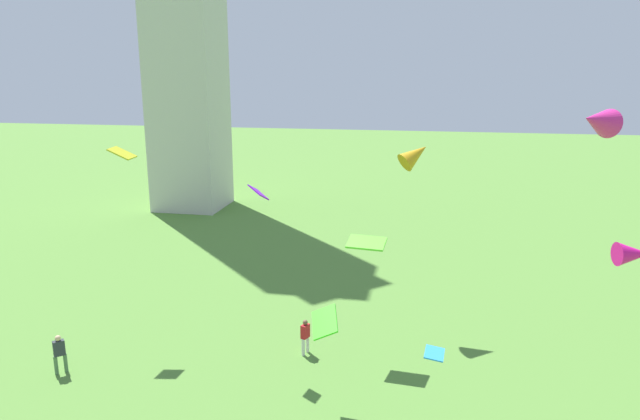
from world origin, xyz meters
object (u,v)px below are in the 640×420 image
at_px(kite_flying_0, 634,254).
at_px(kite_flying_6, 122,153).
at_px(person_1, 305,335).
at_px(kite_flying_2, 415,155).
at_px(person_0, 59,352).
at_px(kite_flying_8, 258,192).
at_px(kite_flying_7, 597,121).
at_px(kite_flying_3, 325,322).
at_px(kite_flying_4, 434,353).
at_px(kite_flying_5, 367,243).

xyz_separation_m(kite_flying_0, kite_flying_6, (-24.25, -3.25, 4.65)).
bearing_deg(person_1, kite_flying_2, -19.38).
bearing_deg(person_0, kite_flying_8, -21.66).
xyz_separation_m(kite_flying_6, kite_flying_7, (21.57, 1.78, 1.73)).
bearing_deg(kite_flying_0, person_1, 93.66).
bearing_deg(kite_flying_3, kite_flying_0, 107.14).
bearing_deg(kite_flying_4, kite_flying_3, 59.75).
xyz_separation_m(person_0, kite_flying_2, (14.88, 9.15, 7.78)).
relative_size(kite_flying_0, kite_flying_3, 1.29).
xyz_separation_m(person_1, kite_flying_3, (1.61, -3.89, 2.55)).
bearing_deg(kite_flying_6, person_0, 78.36).
relative_size(kite_flying_2, kite_flying_8, 1.90).
height_order(person_1, kite_flying_2, kite_flying_2).
bearing_deg(person_1, kite_flying_7, -56.44).
bearing_deg(person_0, kite_flying_5, -25.35).
distance_m(person_1, kite_flying_2, 10.60).
distance_m(person_1, kite_flying_0, 16.10).
relative_size(person_1, kite_flying_3, 1.21).
height_order(kite_flying_0, kite_flying_3, kite_flying_0).
height_order(kite_flying_5, kite_flying_6, kite_flying_6).
xyz_separation_m(kite_flying_3, kite_flying_6, (-10.73, 4.83, 5.63)).
height_order(person_0, kite_flying_7, kite_flying_7).
xyz_separation_m(kite_flying_3, kite_flying_4, (4.16, -2.93, 0.57)).
relative_size(kite_flying_4, kite_flying_6, 0.81).
height_order(kite_flying_0, kite_flying_4, kite_flying_0).
bearing_deg(kite_flying_5, kite_flying_0, 20.40).
height_order(person_0, kite_flying_3, kite_flying_3).
bearing_deg(kite_flying_7, person_0, -118.39).
distance_m(kite_flying_0, kite_flying_2, 11.40).
relative_size(person_0, kite_flying_8, 1.63).
bearing_deg(person_0, kite_flying_7, -29.05).
xyz_separation_m(person_0, kite_flying_8, (8.19, 3.52, 6.74)).
height_order(kite_flying_0, kite_flying_5, kite_flying_5).
height_order(kite_flying_3, kite_flying_7, kite_flying_7).
bearing_deg(kite_flying_6, kite_flying_3, 157.61).
relative_size(person_1, kite_flying_5, 0.94).
bearing_deg(kite_flying_8, person_1, -135.88).
bearing_deg(kite_flying_2, kite_flying_4, 152.25).
relative_size(person_0, kite_flying_2, 0.86).
bearing_deg(kite_flying_7, kite_flying_6, -129.54).
distance_m(kite_flying_0, kite_flying_4, 14.45).
bearing_deg(kite_flying_5, person_1, -156.86).
bearing_deg(kite_flying_0, kite_flying_4, 127.83).
bearing_deg(kite_flying_7, kite_flying_2, -153.33).
relative_size(kite_flying_3, kite_flying_4, 1.50).
bearing_deg(kite_flying_2, person_0, 88.56).
height_order(kite_flying_7, kite_flying_8, kite_flying_7).
height_order(kite_flying_0, kite_flying_6, kite_flying_6).
relative_size(kite_flying_2, kite_flying_5, 1.15).
bearing_deg(person_0, kite_flying_4, -55.83).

